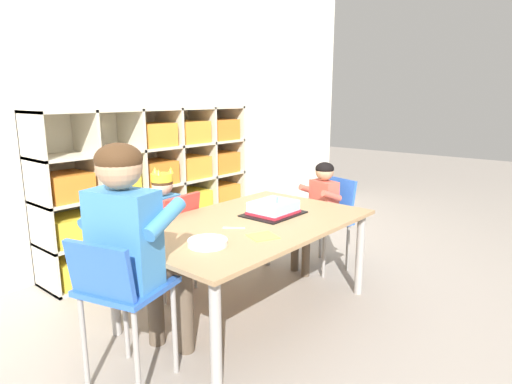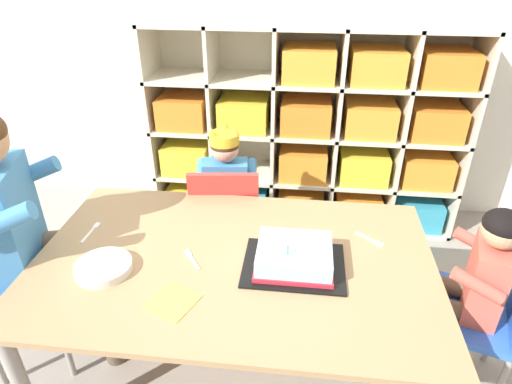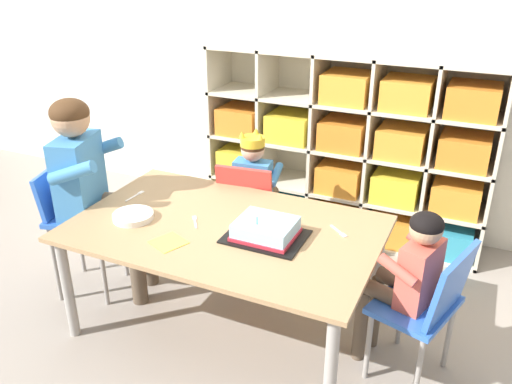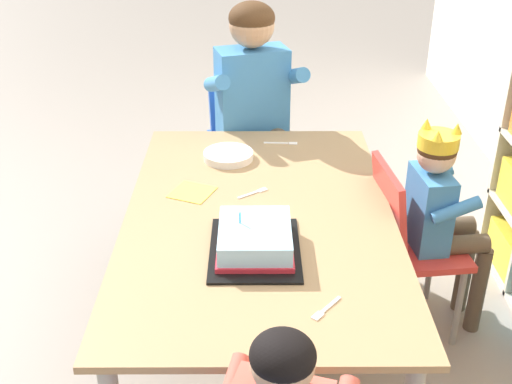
# 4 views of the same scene
# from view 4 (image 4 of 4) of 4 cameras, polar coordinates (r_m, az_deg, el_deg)

# --- Properties ---
(ground) EXTENTS (16.00, 16.00, 0.00)m
(ground) POSITION_cam_4_polar(r_m,az_deg,el_deg) (2.50, 0.26, -13.28)
(ground) COLOR gray
(activity_table) EXTENTS (1.43, 0.89, 0.56)m
(activity_table) POSITION_cam_4_polar(r_m,az_deg,el_deg) (2.19, 0.29, -3.33)
(activity_table) COLOR #A37F56
(activity_table) RESTS_ON ground
(classroom_chair_blue) EXTENTS (0.37, 0.35, 0.67)m
(classroom_chair_blue) POSITION_cam_4_polar(r_m,az_deg,el_deg) (2.43, 13.07, -3.82)
(classroom_chair_blue) COLOR red
(classroom_chair_blue) RESTS_ON ground
(child_with_crown) EXTENTS (0.31, 0.32, 0.83)m
(child_with_crown) POSITION_cam_4_polar(r_m,az_deg,el_deg) (2.41, 15.87, -1.16)
(child_with_crown) COLOR #3D7FBC
(child_with_crown) RESTS_ON ground
(classroom_chair_adult_side) EXTENTS (0.42, 0.42, 0.71)m
(classroom_chair_adult_side) POSITION_cam_4_polar(r_m,az_deg,el_deg) (3.00, -0.59, 4.71)
(classroom_chair_adult_side) COLOR blue
(classroom_chair_adult_side) RESTS_ON ground
(adult_helper_seated) EXTENTS (0.47, 0.46, 1.09)m
(adult_helper_seated) POSITION_cam_4_polar(r_m,az_deg,el_deg) (2.81, 0.02, 7.97)
(adult_helper_seated) COLOR #3D7FBC
(adult_helper_seated) RESTS_ON ground
(birthday_cake_on_tray) EXTENTS (0.35, 0.27, 0.12)m
(birthday_cake_on_tray) POSITION_cam_4_polar(r_m,az_deg,el_deg) (1.96, -0.10, -4.26)
(birthday_cake_on_tray) COLOR black
(birthday_cake_on_tray) RESTS_ON activity_table
(paper_plate_stack) EXTENTS (0.19, 0.19, 0.03)m
(paper_plate_stack) POSITION_cam_4_polar(r_m,az_deg,el_deg) (2.55, -2.44, 3.21)
(paper_plate_stack) COLOR white
(paper_plate_stack) RESTS_ON activity_table
(paper_napkin_square) EXTENTS (0.18, 0.18, 0.00)m
(paper_napkin_square) POSITION_cam_4_polar(r_m,az_deg,el_deg) (2.31, -5.61, -0.02)
(paper_napkin_square) COLOR #F4DB4C
(paper_napkin_square) RESTS_ON activity_table
(fork_near_cake_tray) EXTENTS (0.08, 0.11, 0.00)m
(fork_near_cake_tray) POSITION_cam_4_polar(r_m,az_deg,el_deg) (2.30, -0.14, -0.05)
(fork_near_cake_tray) COLOR white
(fork_near_cake_tray) RESTS_ON activity_table
(fork_scattered_mid_table) EXTENTS (0.10, 0.09, 0.00)m
(fork_scattered_mid_table) POSITION_cam_4_polar(r_m,az_deg,el_deg) (1.76, 6.06, -10.19)
(fork_scattered_mid_table) COLOR white
(fork_scattered_mid_table) RESTS_ON activity_table
(fork_near_child_seat) EXTENTS (0.02, 0.14, 0.00)m
(fork_near_child_seat) POSITION_cam_4_polar(r_m,az_deg,el_deg) (2.68, 2.37, 4.29)
(fork_near_child_seat) COLOR white
(fork_near_child_seat) RESTS_ON activity_table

